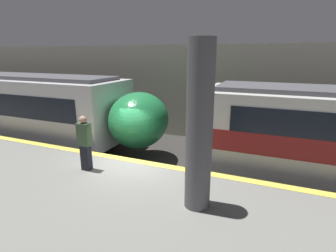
% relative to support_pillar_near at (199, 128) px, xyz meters
% --- Properties ---
extents(ground_plane, '(120.00, 120.00, 0.00)m').
position_rel_support_pillar_near_xyz_m(ground_plane, '(-2.68, 1.87, -2.93)').
color(ground_plane, '#33302D').
extents(platform, '(40.00, 4.70, 1.07)m').
position_rel_support_pillar_near_xyz_m(platform, '(-2.68, -0.48, -2.40)').
color(platform, slate).
rests_on(platform, ground).
extents(station_rear_barrier, '(50.00, 0.15, 4.93)m').
position_rel_support_pillar_near_xyz_m(station_rear_barrier, '(-2.68, 8.09, -0.46)').
color(station_rear_barrier, '#B2AD9E').
rests_on(station_rear_barrier, ground).
extents(support_pillar_near, '(0.58, 0.58, 3.73)m').
position_rel_support_pillar_near_xyz_m(support_pillar_near, '(0.00, 0.00, 0.00)').
color(support_pillar_near, '#56565B').
rests_on(support_pillar_near, platform).
extents(person_waiting, '(0.38, 0.24, 1.68)m').
position_rel_support_pillar_near_xyz_m(person_waiting, '(-3.64, 0.58, -0.98)').
color(person_waiting, black).
rests_on(person_waiting, platform).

